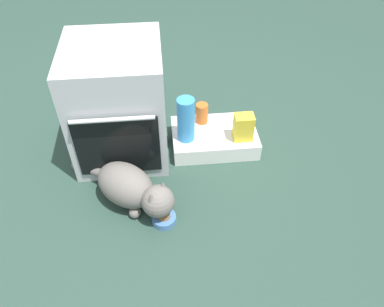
# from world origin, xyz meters

# --- Properties ---
(ground) EXTENTS (8.00, 8.00, 0.00)m
(ground) POSITION_xyz_m (0.00, 0.00, 0.00)
(ground) COLOR #284238
(oven) EXTENTS (0.56, 0.63, 0.73)m
(oven) POSITION_xyz_m (-0.03, 0.40, 0.36)
(oven) COLOR #B7BABF
(oven) RESTS_ON ground
(pantry_cabinet) EXTENTS (0.55, 0.37, 0.12)m
(pantry_cabinet) POSITION_xyz_m (0.57, 0.37, 0.06)
(pantry_cabinet) COLOR white
(pantry_cabinet) RESTS_ON ground
(food_bowl) EXTENTS (0.13, 0.13, 0.07)m
(food_bowl) POSITION_xyz_m (0.20, -0.24, 0.03)
(food_bowl) COLOR #4C7AB7
(food_bowl) RESTS_ON ground
(cat) EXTENTS (0.63, 0.56, 0.26)m
(cat) POSITION_xyz_m (0.04, -0.09, 0.14)
(cat) COLOR slate
(cat) RESTS_ON ground
(snack_bag) EXTENTS (0.12, 0.09, 0.18)m
(snack_bag) POSITION_xyz_m (0.74, 0.28, 0.21)
(snack_bag) COLOR yellow
(snack_bag) RESTS_ON pantry_cabinet
(water_bottle) EXTENTS (0.11, 0.11, 0.30)m
(water_bottle) POSITION_xyz_m (0.38, 0.32, 0.27)
(water_bottle) COLOR #388CD1
(water_bottle) RESTS_ON pantry_cabinet
(sauce_jar) EXTENTS (0.08, 0.08, 0.14)m
(sauce_jar) POSITION_xyz_m (0.50, 0.48, 0.19)
(sauce_jar) COLOR #D16023
(sauce_jar) RESTS_ON pantry_cabinet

